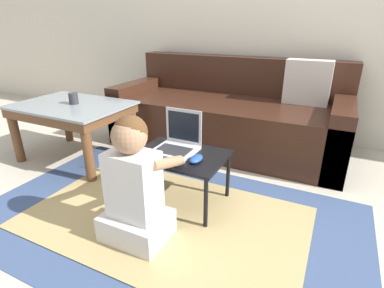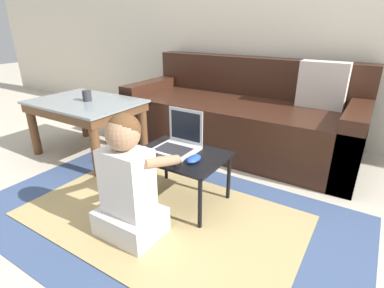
{
  "view_description": "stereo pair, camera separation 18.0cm",
  "coord_description": "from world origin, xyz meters",
  "px_view_note": "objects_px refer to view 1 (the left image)",
  "views": [
    {
      "loc": [
        0.68,
        -1.45,
        1.07
      ],
      "look_at": [
        -0.05,
        0.05,
        0.39
      ],
      "focal_mm": 28.0,
      "sensor_mm": 36.0,
      "label": 1
    },
    {
      "loc": [
        0.84,
        -1.36,
        1.07
      ],
      "look_at": [
        -0.05,
        0.05,
        0.39
      ],
      "focal_mm": 28.0,
      "sensor_mm": 36.0,
      "label": 2
    }
  ],
  "objects_px": {
    "laptop": "(177,144)",
    "cup_on_table": "(73,99)",
    "coffee_table": "(73,113)",
    "laptop_desk": "(180,160)",
    "person_seated": "(135,187)",
    "couch": "(229,116)",
    "computer_mouse": "(196,159)"
  },
  "relations": [
    {
      "from": "laptop",
      "to": "cup_on_table",
      "type": "relative_size",
      "value": 2.89
    },
    {
      "from": "coffee_table",
      "to": "cup_on_table",
      "type": "xyz_separation_m",
      "value": [
        0.02,
        0.01,
        0.12
      ]
    },
    {
      "from": "laptop_desk",
      "to": "person_seated",
      "type": "xyz_separation_m",
      "value": [
        -0.04,
        -0.4,
        0.01
      ]
    },
    {
      "from": "coffee_table",
      "to": "laptop",
      "type": "bearing_deg",
      "value": -8.67
    },
    {
      "from": "laptop",
      "to": "cup_on_table",
      "type": "height_order",
      "value": "laptop"
    },
    {
      "from": "laptop_desk",
      "to": "laptop",
      "type": "bearing_deg",
      "value": 135.16
    },
    {
      "from": "couch",
      "to": "laptop",
      "type": "bearing_deg",
      "value": -89.14
    },
    {
      "from": "computer_mouse",
      "to": "laptop_desk",
      "type": "bearing_deg",
      "value": 160.01
    },
    {
      "from": "laptop",
      "to": "person_seated",
      "type": "xyz_separation_m",
      "value": [
        0.0,
        -0.45,
        -0.06
      ]
    },
    {
      "from": "laptop",
      "to": "couch",
      "type": "bearing_deg",
      "value": 90.86
    },
    {
      "from": "coffee_table",
      "to": "laptop",
      "type": "relative_size",
      "value": 3.54
    },
    {
      "from": "computer_mouse",
      "to": "laptop",
      "type": "bearing_deg",
      "value": 151.95
    },
    {
      "from": "coffee_table",
      "to": "cup_on_table",
      "type": "relative_size",
      "value": 10.23
    },
    {
      "from": "laptop",
      "to": "computer_mouse",
      "type": "relative_size",
      "value": 2.16
    },
    {
      "from": "coffee_table",
      "to": "laptop",
      "type": "xyz_separation_m",
      "value": [
        1.04,
        -0.16,
        -0.02
      ]
    },
    {
      "from": "couch",
      "to": "coffee_table",
      "type": "distance_m",
      "value": 1.34
    },
    {
      "from": "couch",
      "to": "cup_on_table",
      "type": "bearing_deg",
      "value": -139.99
    },
    {
      "from": "laptop_desk",
      "to": "computer_mouse",
      "type": "bearing_deg",
      "value": -19.99
    },
    {
      "from": "coffee_table",
      "to": "laptop_desk",
      "type": "relative_size",
      "value": 1.62
    },
    {
      "from": "cup_on_table",
      "to": "couch",
      "type": "bearing_deg",
      "value": 40.01
    },
    {
      "from": "cup_on_table",
      "to": "person_seated",
      "type": "bearing_deg",
      "value": -31.19
    },
    {
      "from": "coffee_table",
      "to": "laptop_desk",
      "type": "bearing_deg",
      "value": -10.67
    },
    {
      "from": "couch",
      "to": "computer_mouse",
      "type": "height_order",
      "value": "couch"
    },
    {
      "from": "computer_mouse",
      "to": "cup_on_table",
      "type": "xyz_separation_m",
      "value": [
        -1.19,
        0.26,
        0.17
      ]
    },
    {
      "from": "person_seated",
      "to": "cup_on_table",
      "type": "relative_size",
      "value": 7.88
    },
    {
      "from": "laptop",
      "to": "person_seated",
      "type": "relative_size",
      "value": 0.37
    },
    {
      "from": "couch",
      "to": "laptop",
      "type": "relative_size",
      "value": 8.09
    },
    {
      "from": "computer_mouse",
      "to": "person_seated",
      "type": "xyz_separation_m",
      "value": [
        -0.17,
        -0.36,
        -0.04
      ]
    },
    {
      "from": "laptop_desk",
      "to": "person_seated",
      "type": "height_order",
      "value": "person_seated"
    },
    {
      "from": "couch",
      "to": "person_seated",
      "type": "xyz_separation_m",
      "value": [
        0.02,
        -1.46,
        0.03
      ]
    },
    {
      "from": "laptop",
      "to": "computer_mouse",
      "type": "distance_m",
      "value": 0.2
    },
    {
      "from": "cup_on_table",
      "to": "laptop_desk",
      "type": "bearing_deg",
      "value": -11.39
    }
  ]
}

